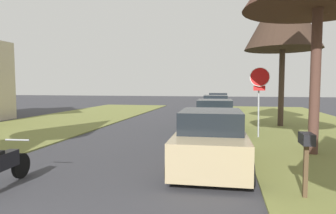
# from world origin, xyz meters

# --- Properties ---
(stop_sign_far) EXTENTS (0.81, 0.40, 2.96)m
(stop_sign_far) POSITION_xyz_m (4.24, 11.10, 2.19)
(stop_sign_far) COLOR #9EA0A5
(stop_sign_far) RESTS_ON grass_verge_right
(street_tree_right_mid_b) EXTENTS (4.00, 4.00, 7.86)m
(street_tree_right_mid_b) POSITION_xyz_m (5.81, 14.96, 6.02)
(street_tree_right_mid_b) COLOR #46352B
(street_tree_right_mid_b) RESTS_ON grass_verge_right
(parked_sedan_tan) EXTENTS (2.04, 4.44, 1.57)m
(parked_sedan_tan) POSITION_xyz_m (2.45, 6.40, 0.72)
(parked_sedan_tan) COLOR tan
(parked_sedan_tan) RESTS_ON ground
(parked_sedan_green) EXTENTS (2.04, 4.44, 1.57)m
(parked_sedan_green) POSITION_xyz_m (2.34, 12.43, 0.72)
(parked_sedan_green) COLOR #28663D
(parked_sedan_green) RESTS_ON ground
(parked_sedan_silver) EXTENTS (2.04, 4.44, 1.57)m
(parked_sedan_silver) POSITION_xyz_m (2.17, 18.99, 0.72)
(parked_sedan_silver) COLOR #BCBCC1
(parked_sedan_silver) RESTS_ON ground
(parked_sedan_navy) EXTENTS (2.04, 4.44, 1.57)m
(parked_sedan_navy) POSITION_xyz_m (2.17, 25.54, 0.72)
(parked_sedan_navy) COLOR navy
(parked_sedan_navy) RESTS_ON ground
(curbside_mailbox) EXTENTS (0.22, 0.44, 1.27)m
(curbside_mailbox) POSITION_xyz_m (4.39, 4.32, 1.06)
(curbside_mailbox) COLOR brown
(curbside_mailbox) RESTS_ON grass_verge_right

